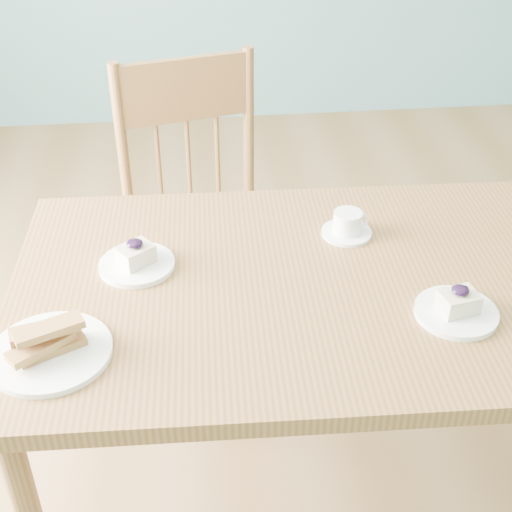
% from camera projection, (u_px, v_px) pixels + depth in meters
% --- Properties ---
extents(dining_table, '(1.48, 0.88, 0.78)m').
position_uv_depth(dining_table, '(331.00, 305.00, 1.65)').
color(dining_table, '#905B36').
rests_on(dining_table, ground).
extents(dining_chair, '(0.56, 0.54, 1.02)m').
position_uv_depth(dining_chair, '(203.00, 221.00, 2.30)').
color(dining_chair, '#905B36').
rests_on(dining_chair, ground).
extents(cheesecake_plate_near, '(0.17, 0.17, 0.07)m').
position_uv_depth(cheesecake_plate_near, '(457.00, 308.00, 1.49)').
color(cheesecake_plate_near, white).
rests_on(cheesecake_plate_near, dining_table).
extents(cheesecake_plate_far, '(0.17, 0.17, 0.07)m').
position_uv_depth(cheesecake_plate_far, '(137.00, 260.00, 1.63)').
color(cheesecake_plate_far, white).
rests_on(cheesecake_plate_far, dining_table).
extents(coffee_cup, '(0.12, 0.12, 0.06)m').
position_uv_depth(coffee_cup, '(348.00, 225.00, 1.74)').
color(coffee_cup, white).
rests_on(coffee_cup, dining_table).
extents(biscotti_plate, '(0.24, 0.24, 0.08)m').
position_uv_depth(biscotti_plate, '(49.00, 346.00, 1.38)').
color(biscotti_plate, white).
rests_on(biscotti_plate, dining_table).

